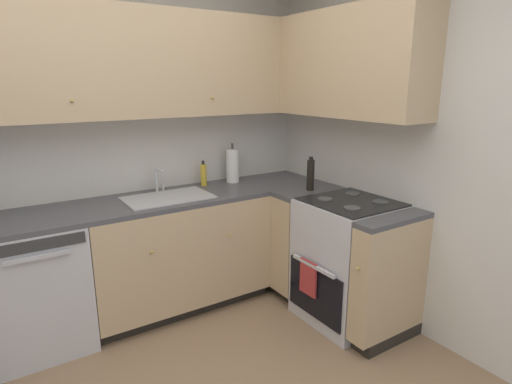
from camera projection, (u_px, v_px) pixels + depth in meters
wall_back at (99, 145)px, 3.15m from camera, size 3.56×0.05×2.60m
wall_right at (451, 156)px, 2.68m from camera, size 0.05×3.50×2.60m
dishwasher at (38, 286)px, 2.82m from camera, size 0.60×0.63×0.88m
lower_cabinets_back at (177, 253)px, 3.34m from camera, size 1.37×0.62×0.88m
countertop_back at (174, 198)px, 3.22m from camera, size 2.58×0.60×0.03m
lower_cabinets_right at (335, 258)px, 3.26m from camera, size 0.62×1.04×0.88m
countertop_right at (338, 201)px, 3.14m from camera, size 0.60×1.04×0.03m
oven_range at (349, 260)px, 3.16m from camera, size 0.68×0.62×1.06m
upper_cabinets_back at (138, 64)px, 3.00m from camera, size 2.26×0.34×0.75m
upper_cabinets_right at (335, 65)px, 3.17m from camera, size 0.32×1.59×0.75m
sink at (168, 203)px, 3.18m from camera, size 0.64×0.40×0.10m
faucet at (158, 177)px, 3.31m from camera, size 0.07×0.16×0.20m
soap_bottle at (203, 175)px, 3.52m from camera, size 0.05×0.05×0.21m
paper_towel_roll at (233, 166)px, 3.64m from camera, size 0.11×0.11×0.35m
oil_bottle at (311, 175)px, 3.37m from camera, size 0.06×0.06×0.27m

